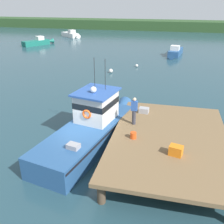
% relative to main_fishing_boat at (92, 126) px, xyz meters
% --- Properties ---
extents(ground_plane, '(200.00, 200.00, 0.00)m').
position_rel_main_fishing_boat_xyz_m(ground_plane, '(-0.32, -0.62, -1.01)').
color(ground_plane, '#23424C').
extents(dock, '(6.00, 9.00, 1.20)m').
position_rel_main_fishing_boat_xyz_m(dock, '(4.48, -0.62, 0.07)').
color(dock, '#4C3D2D').
rests_on(dock, ground).
extents(main_fishing_boat, '(4.14, 9.96, 4.80)m').
position_rel_main_fishing_boat_xyz_m(main_fishing_boat, '(0.00, 0.00, 0.00)').
color(main_fishing_boat, '#285184').
rests_on(main_fishing_boat, ground).
extents(crate_single_by_cleat, '(0.69, 0.58, 0.48)m').
position_rel_main_fishing_boat_xyz_m(crate_single_by_cleat, '(4.79, -2.23, 0.43)').
color(crate_single_by_cleat, orange).
rests_on(crate_single_by_cleat, dock).
extents(crate_stack_near_edge, '(0.64, 0.50, 0.33)m').
position_rel_main_fishing_boat_xyz_m(crate_stack_near_edge, '(2.78, 2.26, 0.36)').
color(crate_stack_near_edge, '#9E9EA3').
rests_on(crate_stack_near_edge, dock).
extents(bait_bucket, '(0.32, 0.32, 0.34)m').
position_rel_main_fishing_boat_xyz_m(bait_bucket, '(2.63, -1.13, 0.36)').
color(bait_bucket, '#E04C19').
rests_on(bait_bucket, dock).
extents(deckhand_by_the_boat, '(0.36, 0.22, 1.63)m').
position_rel_main_fishing_boat_xyz_m(deckhand_by_the_boat, '(2.40, 0.51, 1.05)').
color(deckhand_by_the_boat, '#383842').
rests_on(deckhand_by_the_boat, dock).
extents(moored_boat_off_the_point, '(5.63, 4.76, 1.57)m').
position_rel_main_fishing_boat_xyz_m(moored_boat_off_the_point, '(-18.03, 42.11, -0.47)').
color(moored_boat_off_the_point, white).
rests_on(moored_boat_off_the_point, ground).
extents(moored_boat_near_channel, '(2.25, 6.13, 1.53)m').
position_rel_main_fishing_boat_xyz_m(moored_boat_near_channel, '(4.52, 27.01, -0.48)').
color(moored_boat_near_channel, '#285184').
rests_on(moored_boat_near_channel, ground).
extents(moored_boat_far_left, '(4.23, 5.82, 1.55)m').
position_rel_main_fishing_boat_xyz_m(moored_boat_far_left, '(-19.99, 30.89, -0.47)').
color(moored_boat_far_left, '#196B5B').
rests_on(moored_boat_far_left, ground).
extents(mooring_buoy_spare_mooring, '(0.46, 0.46, 0.46)m').
position_rel_main_fishing_boat_xyz_m(mooring_buoy_spare_mooring, '(-2.55, 15.35, -0.77)').
color(mooring_buoy_spare_mooring, silver).
rests_on(mooring_buoy_spare_mooring, ground).
extents(mooring_buoy_channel_marker, '(0.35, 0.35, 0.35)m').
position_rel_main_fishing_boat_xyz_m(mooring_buoy_channel_marker, '(-0.03, 18.74, -0.83)').
color(mooring_buoy_channel_marker, silver).
rests_on(mooring_buoy_channel_marker, ground).
extents(far_shoreline, '(120.00, 8.00, 2.40)m').
position_rel_main_fishing_boat_xyz_m(far_shoreline, '(-0.32, 61.38, 0.19)').
color(far_shoreline, '#284723').
rests_on(far_shoreline, ground).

